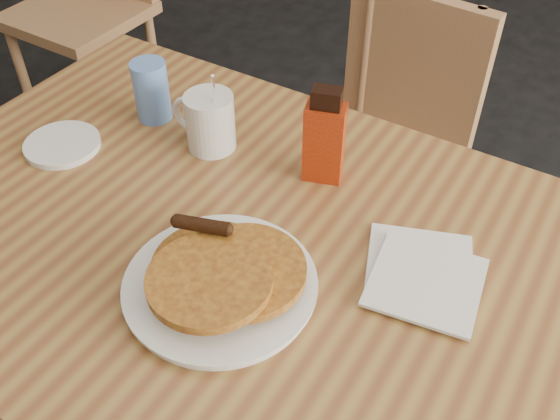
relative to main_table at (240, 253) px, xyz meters
The scene contains 8 objects.
main_table is the anchor object (origin of this frame).
chair_main_far 0.76m from the main_table, 90.02° to the left, with size 0.41×0.42×0.83m.
pancake_plate 0.13m from the main_table, 70.35° to the right, with size 0.28×0.28×0.08m.
coffee_mug 0.26m from the main_table, 134.95° to the left, with size 0.13×0.09×0.17m.
syrup_bottle 0.24m from the main_table, 76.51° to the left, with size 0.08×0.06×0.18m.
napkin_stack 0.29m from the main_table, 12.30° to the left, with size 0.21×0.22×0.01m.
blue_tumbler 0.39m from the main_table, 148.57° to the left, with size 0.07×0.07×0.12m, color #5984D0.
side_saucer 0.41m from the main_table, behind, with size 0.14×0.14×0.01m, color silver.
Camera 1 is at (0.37, -0.55, 1.45)m, focal length 40.00 mm.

